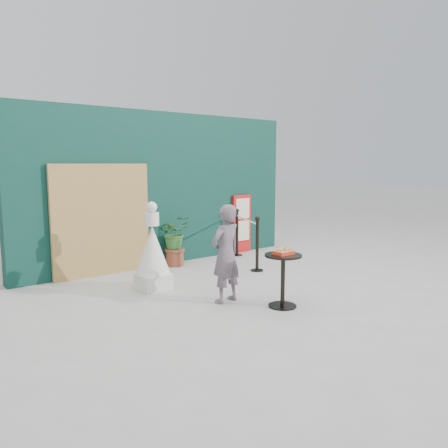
# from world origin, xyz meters

# --- Properties ---
(ground) EXTENTS (60.00, 60.00, 0.00)m
(ground) POSITION_xyz_m (0.00, 0.00, 0.00)
(ground) COLOR #ADAAA5
(ground) RESTS_ON ground
(back_wall) EXTENTS (6.00, 0.30, 3.00)m
(back_wall) POSITION_xyz_m (0.00, 3.15, 1.50)
(back_wall) COLOR #0B322B
(back_wall) RESTS_ON ground
(bamboo_fence) EXTENTS (1.80, 0.08, 2.00)m
(bamboo_fence) POSITION_xyz_m (-1.40, 2.94, 1.00)
(bamboo_fence) COLOR tan
(bamboo_fence) RESTS_ON ground
(woman) EXTENTS (0.56, 0.41, 1.43)m
(woman) POSITION_xyz_m (-0.64, 0.35, 0.71)
(woman) COLOR slate
(woman) RESTS_ON ground
(menu_board) EXTENTS (0.50, 0.07, 1.30)m
(menu_board) POSITION_xyz_m (1.90, 2.95, 0.65)
(menu_board) COLOR red
(menu_board) RESTS_ON ground
(statue) EXTENTS (0.55, 0.55, 1.41)m
(statue) POSITION_xyz_m (-1.15, 1.58, 0.58)
(statue) COLOR white
(statue) RESTS_ON ground
(cafe_table) EXTENTS (0.52, 0.52, 0.75)m
(cafe_table) POSITION_xyz_m (-0.14, -0.31, 0.50)
(cafe_table) COLOR black
(cafe_table) RESTS_ON ground
(food_basket) EXTENTS (0.26, 0.19, 0.11)m
(food_basket) POSITION_xyz_m (-0.14, -0.31, 0.79)
(food_basket) COLOR red
(food_basket) RESTS_ON cafe_table
(planter) EXTENTS (0.58, 0.50, 0.99)m
(planter) POSITION_xyz_m (-0.00, 2.76, 0.57)
(planter) COLOR brown
(planter) RESTS_ON ground
(stanchion_barrier) EXTENTS (0.84, 1.54, 1.03)m
(stanchion_barrier) POSITION_xyz_m (1.28, 2.09, 0.49)
(stanchion_barrier) COLOR black
(stanchion_barrier) RESTS_ON ground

